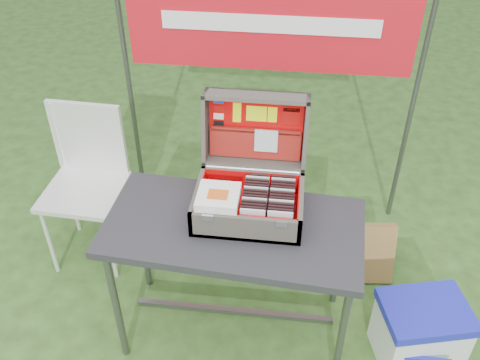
# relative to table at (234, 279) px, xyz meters

# --- Properties ---
(ground) EXTENTS (80.00, 80.00, 0.00)m
(ground) POSITION_rel_table_xyz_m (0.07, -0.06, -0.37)
(ground) COLOR #2D451B
(ground) RESTS_ON ground
(table) EXTENTS (1.23, 0.67, 0.74)m
(table) POSITION_rel_table_xyz_m (0.00, 0.00, 0.00)
(table) COLOR #2A2A2F
(table) RESTS_ON ground
(table_top) EXTENTS (1.23, 0.67, 0.04)m
(table_top) POSITION_rel_table_xyz_m (0.00, 0.00, 0.35)
(table_top) COLOR #2A2A2F
(table_top) RESTS_ON ground
(table_leg_fl) EXTENTS (0.04, 0.04, 0.70)m
(table_leg_fl) POSITION_rel_table_xyz_m (-0.54, -0.24, -0.02)
(table_leg_fl) COLOR #59595B
(table_leg_fl) RESTS_ON ground
(table_leg_fr) EXTENTS (0.04, 0.04, 0.70)m
(table_leg_fr) POSITION_rel_table_xyz_m (0.54, -0.24, -0.02)
(table_leg_fr) COLOR #59595B
(table_leg_fr) RESTS_ON ground
(table_leg_bl) EXTENTS (0.04, 0.04, 0.70)m
(table_leg_bl) POSITION_rel_table_xyz_m (-0.54, 0.24, -0.02)
(table_leg_bl) COLOR #59595B
(table_leg_bl) RESTS_ON ground
(table_leg_br) EXTENTS (0.04, 0.04, 0.70)m
(table_leg_br) POSITION_rel_table_xyz_m (0.54, 0.24, -0.02)
(table_leg_br) COLOR #59595B
(table_leg_br) RESTS_ON ground
(table_brace) EXTENTS (1.04, 0.03, 0.03)m
(table_brace) POSITION_rel_table_xyz_m (-0.00, 0.00, -0.25)
(table_brace) COLOR #59595B
(table_brace) RESTS_ON ground
(suitcase) EXTENTS (0.50, 0.52, 0.47)m
(suitcase) POSITION_rel_table_xyz_m (0.06, 0.13, 0.61)
(suitcase) COLOR #5A554A
(suitcase) RESTS_ON table
(suitcase_base_bottom) EXTENTS (0.50, 0.36, 0.02)m
(suitcase_base_bottom) POSITION_rel_table_xyz_m (0.06, 0.07, 0.38)
(suitcase_base_bottom) COLOR #5A554A
(suitcase_base_bottom) RESTS_ON table_top
(suitcase_base_wall_front) EXTENTS (0.50, 0.02, 0.13)m
(suitcase_base_wall_front) POSITION_rel_table_xyz_m (0.06, -0.09, 0.44)
(suitcase_base_wall_front) COLOR #5A554A
(suitcase_base_wall_front) RESTS_ON table_top
(suitcase_base_wall_back) EXTENTS (0.50, 0.02, 0.13)m
(suitcase_base_wall_back) POSITION_rel_table_xyz_m (0.06, 0.24, 0.44)
(suitcase_base_wall_back) COLOR #5A554A
(suitcase_base_wall_back) RESTS_ON table_top
(suitcase_base_wall_left) EXTENTS (0.02, 0.36, 0.13)m
(suitcase_base_wall_left) POSITION_rel_table_xyz_m (-0.18, 0.07, 0.44)
(suitcase_base_wall_left) COLOR #5A554A
(suitcase_base_wall_left) RESTS_ON table_top
(suitcase_base_wall_right) EXTENTS (0.02, 0.36, 0.13)m
(suitcase_base_wall_right) POSITION_rel_table_xyz_m (0.30, 0.07, 0.44)
(suitcase_base_wall_right) COLOR #5A554A
(suitcase_base_wall_right) RESTS_ON table_top
(suitcase_liner_floor) EXTENTS (0.46, 0.32, 0.01)m
(suitcase_liner_floor) POSITION_rel_table_xyz_m (0.06, 0.07, 0.39)
(suitcase_liner_floor) COLOR red
(suitcase_liner_floor) RESTS_ON suitcase_base_bottom
(suitcase_latch_left) EXTENTS (0.05, 0.01, 0.03)m
(suitcase_latch_left) POSITION_rel_table_xyz_m (-0.10, -0.10, 0.50)
(suitcase_latch_left) COLOR silver
(suitcase_latch_left) RESTS_ON suitcase_base_wall_front
(suitcase_latch_right) EXTENTS (0.05, 0.01, 0.03)m
(suitcase_latch_right) POSITION_rel_table_xyz_m (0.22, -0.10, 0.50)
(suitcase_latch_right) COLOR silver
(suitcase_latch_right) RESTS_ON suitcase_base_wall_front
(suitcase_hinge) EXTENTS (0.45, 0.02, 0.02)m
(suitcase_hinge) POSITION_rel_table_xyz_m (0.06, 0.25, 0.51)
(suitcase_hinge) COLOR silver
(suitcase_hinge) RESTS_ON suitcase_base_wall_back
(suitcase_lid_back) EXTENTS (0.50, 0.08, 0.35)m
(suitcase_lid_back) POSITION_rel_table_xyz_m (0.06, 0.40, 0.66)
(suitcase_lid_back) COLOR #5A554A
(suitcase_lid_back) RESTS_ON suitcase_base_wall_back
(suitcase_lid_rim_far) EXTENTS (0.50, 0.14, 0.04)m
(suitcase_lid_rim_far) POSITION_rel_table_xyz_m (0.06, 0.38, 0.84)
(suitcase_lid_rim_far) COLOR #5A554A
(suitcase_lid_rim_far) RESTS_ON suitcase_lid_back
(suitcase_lid_rim_near) EXTENTS (0.50, 0.14, 0.04)m
(suitcase_lid_rim_near) POSITION_rel_table_xyz_m (0.06, 0.32, 0.50)
(suitcase_lid_rim_near) COLOR #5A554A
(suitcase_lid_rim_near) RESTS_ON suitcase_lid_back
(suitcase_lid_rim_left) EXTENTS (0.02, 0.19, 0.37)m
(suitcase_lid_rim_left) POSITION_rel_table_xyz_m (-0.18, 0.35, 0.67)
(suitcase_lid_rim_left) COLOR #5A554A
(suitcase_lid_rim_left) RESTS_ON suitcase_lid_back
(suitcase_lid_rim_right) EXTENTS (0.02, 0.19, 0.37)m
(suitcase_lid_rim_right) POSITION_rel_table_xyz_m (0.30, 0.35, 0.67)
(suitcase_lid_rim_right) COLOR #5A554A
(suitcase_lid_rim_right) RESTS_ON suitcase_lid_back
(suitcase_lid_liner) EXTENTS (0.46, 0.06, 0.31)m
(suitcase_lid_liner) POSITION_rel_table_xyz_m (0.06, 0.39, 0.66)
(suitcase_lid_liner) COLOR red
(suitcase_lid_liner) RESTS_ON suitcase_lid_back
(suitcase_liner_wall_front) EXTENTS (0.46, 0.01, 0.11)m
(suitcase_liner_wall_front) POSITION_rel_table_xyz_m (0.06, -0.08, 0.45)
(suitcase_liner_wall_front) COLOR red
(suitcase_liner_wall_front) RESTS_ON suitcase_base_bottom
(suitcase_liner_wall_back) EXTENTS (0.46, 0.01, 0.11)m
(suitcase_liner_wall_back) POSITION_rel_table_xyz_m (0.06, 0.23, 0.45)
(suitcase_liner_wall_back) COLOR red
(suitcase_liner_wall_back) RESTS_ON suitcase_base_bottom
(suitcase_liner_wall_left) EXTENTS (0.01, 0.32, 0.11)m
(suitcase_liner_wall_left) POSITION_rel_table_xyz_m (-0.16, 0.07, 0.45)
(suitcase_liner_wall_left) COLOR red
(suitcase_liner_wall_left) RESTS_ON suitcase_base_bottom
(suitcase_liner_wall_right) EXTENTS (0.01, 0.32, 0.11)m
(suitcase_liner_wall_right) POSITION_rel_table_xyz_m (0.29, 0.07, 0.45)
(suitcase_liner_wall_right) COLOR red
(suitcase_liner_wall_right) RESTS_ON suitcase_base_bottom
(suitcase_lid_pocket) EXTENTS (0.44, 0.06, 0.15)m
(suitcase_lid_pocket) POSITION_rel_table_xyz_m (0.06, 0.36, 0.58)
(suitcase_lid_pocket) COLOR maroon
(suitcase_lid_pocket) RESTS_ON suitcase_lid_liner
(suitcase_pocket_edge) EXTENTS (0.43, 0.02, 0.02)m
(suitcase_pocket_edge) POSITION_rel_table_xyz_m (0.06, 0.36, 0.66)
(suitcase_pocket_edge) COLOR maroon
(suitcase_pocket_edge) RESTS_ON suitcase_lid_pocket
(suitcase_pocket_cd) EXTENTS (0.11, 0.03, 0.11)m
(suitcase_pocket_cd) POSITION_rel_table_xyz_m (0.12, 0.35, 0.61)
(suitcase_pocket_cd) COLOR silver
(suitcase_pocket_cd) RESTS_ON suitcase_lid_pocket
(lid_sticker_cc_a) EXTENTS (0.05, 0.01, 0.03)m
(lid_sticker_cc_a) POSITION_rel_table_xyz_m (-0.12, 0.41, 0.79)
(lid_sticker_cc_a) COLOR #1933B2
(lid_sticker_cc_a) RESTS_ON suitcase_lid_liner
(lid_sticker_cc_b) EXTENTS (0.05, 0.01, 0.03)m
(lid_sticker_cc_b) POSITION_rel_table_xyz_m (-0.12, 0.40, 0.75)
(lid_sticker_cc_b) COLOR #AD0A08
(lid_sticker_cc_b) RESTS_ON suitcase_lid_liner
(lid_sticker_cc_c) EXTENTS (0.05, 0.01, 0.03)m
(lid_sticker_cc_c) POSITION_rel_table_xyz_m (-0.12, 0.39, 0.71)
(lid_sticker_cc_c) COLOR white
(lid_sticker_cc_c) RESTS_ON suitcase_lid_liner
(lid_sticker_cc_d) EXTENTS (0.05, 0.01, 0.03)m
(lid_sticker_cc_d) POSITION_rel_table_xyz_m (-0.12, 0.39, 0.67)
(lid_sticker_cc_d) COLOR black
(lid_sticker_cc_d) RESTS_ON suitcase_lid_liner
(lid_card_neon_tall) EXTENTS (0.04, 0.02, 0.10)m
(lid_card_neon_tall) POSITION_rel_table_xyz_m (-0.03, 0.40, 0.73)
(lid_card_neon_tall) COLOR #E6F510
(lid_card_neon_tall) RESTS_ON suitcase_lid_liner
(lid_card_neon_main) EXTENTS (0.10, 0.02, 0.08)m
(lid_card_neon_main) POSITION_rel_table_xyz_m (0.06, 0.40, 0.73)
(lid_card_neon_main) COLOR #E6F510
(lid_card_neon_main) RESTS_ON suitcase_lid_liner
(lid_card_neon_small) EXTENTS (0.04, 0.02, 0.08)m
(lid_card_neon_small) POSITION_rel_table_xyz_m (0.14, 0.40, 0.73)
(lid_card_neon_small) COLOR #E6F510
(lid_card_neon_small) RESTS_ON suitcase_lid_liner
(lid_sticker_band) EXTENTS (0.09, 0.02, 0.09)m
(lid_sticker_band) POSITION_rel_table_xyz_m (0.23, 0.40, 0.73)
(lid_sticker_band) COLOR #AD0A08
(lid_sticker_band) RESTS_ON suitcase_lid_liner
(lid_sticker_band_bar) EXTENTS (0.08, 0.01, 0.02)m
(lid_sticker_band_bar) POSITION_rel_table_xyz_m (0.23, 0.40, 0.76)
(lid_sticker_band_bar) COLOR black
(lid_sticker_band_bar) RESTS_ON suitcase_lid_liner
(cd_left_0) EXTENTS (0.11, 0.01, 0.13)m
(cd_left_0) POSITION_rel_table_xyz_m (0.09, -0.06, 0.46)
(cd_left_0) COLOR silver
(cd_left_0) RESTS_ON suitcase_liner_floor
(cd_left_1) EXTENTS (0.11, 0.01, 0.13)m
(cd_left_1) POSITION_rel_table_xyz_m (0.09, -0.04, 0.46)
(cd_left_1) COLOR black
(cd_left_1) RESTS_ON suitcase_liner_floor
(cd_left_2) EXTENTS (0.11, 0.01, 0.13)m
(cd_left_2) POSITION_rel_table_xyz_m (0.09, -0.02, 0.46)
(cd_left_2) COLOR black
(cd_left_2) RESTS_ON suitcase_liner_floor
(cd_left_3) EXTENTS (0.11, 0.01, 0.13)m
(cd_left_3) POSITION_rel_table_xyz_m (0.09, -0.00, 0.46)
(cd_left_3) COLOR black
(cd_left_3) RESTS_ON suitcase_liner_floor
(cd_left_4) EXTENTS (0.11, 0.01, 0.13)m
(cd_left_4) POSITION_rel_table_xyz_m (0.09, 0.02, 0.46)
(cd_left_4) COLOR silver
(cd_left_4) RESTS_ON suitcase_liner_floor
(cd_left_5) EXTENTS (0.11, 0.01, 0.13)m
(cd_left_5) POSITION_rel_table_xyz_m (0.09, 0.04, 0.46)
(cd_left_5) COLOR black
(cd_left_5) RESTS_ON suitcase_liner_floor
(cd_left_6) EXTENTS (0.11, 0.01, 0.13)m
(cd_left_6) POSITION_rel_table_xyz_m (0.09, 0.06, 0.46)
(cd_left_6) COLOR black
(cd_left_6) RESTS_ON suitcase_liner_floor
(cd_left_7) EXTENTS (0.11, 0.01, 0.13)m
(cd_left_7) POSITION_rel_table_xyz_m (0.09, 0.08, 0.46)
(cd_left_7) COLOR black
(cd_left_7) RESTS_ON suitcase_liner_floor
(cd_left_8) EXTENTS (0.11, 0.01, 0.13)m
(cd_left_8) POSITION_rel_table_xyz_m (0.09, 0.10, 0.46)
(cd_left_8) COLOR silver
(cd_left_8) RESTS_ON suitcase_liner_floor
(cd_left_9) EXTENTS (0.11, 0.01, 0.13)m
(cd_left_9) POSITION_rel_table_xyz_m (0.09, 0.12, 0.46)
(cd_left_9) COLOR black
(cd_left_9) RESTS_ON suitcase_liner_floor
(cd_left_10) EXTENTS (0.11, 0.01, 0.13)m
(cd_left_10) POSITION_rel_table_xyz_m (0.09, 0.14, 0.46)
(cd_left_10) COLOR black
(cd_left_10) RESTS_ON suitcase_liner_floor
(cd_left_11) EXTENTS (0.11, 0.01, 0.13)m
(cd_left_11) POSITION_rel_table_xyz_m (0.09, 0.16, 0.46)
(cd_left_11) COLOR black
(cd_left_11) RESTS_ON suitcase_liner_floor
(cd_left_12) EXTENTS (0.11, 0.01, 0.13)m
(cd_left_12) POSITION_rel_table_xyz_m (0.09, 0.18, 0.46)
(cd_left_12) COLOR silver
(cd_left_12) RESTS_ON suitcase_liner_floor
(cd_left_13) EXTENTS (0.11, 0.01, 0.13)m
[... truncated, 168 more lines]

